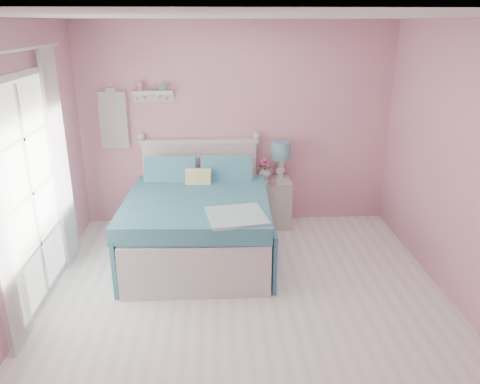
{
  "coord_description": "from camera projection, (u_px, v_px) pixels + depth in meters",
  "views": [
    {
      "loc": [
        -0.25,
        -3.71,
        2.56
      ],
      "look_at": [
        -0.01,
        1.2,
        0.77
      ],
      "focal_mm": 35.0,
      "sensor_mm": 36.0,
      "label": 1
    }
  ],
  "objects": [
    {
      "name": "nightstand",
      "position": [
        273.0,
        203.0,
        6.17
      ],
      "size": [
        0.44,
        0.44,
        0.64
      ],
      "color": "beige",
      "rests_on": "floor"
    },
    {
      "name": "wall_shelf",
      "position": [
        153.0,
        93.0,
        5.78
      ],
      "size": [
        0.5,
        0.15,
        0.25
      ],
      "color": "silver",
      "rests_on": "room_shell"
    },
    {
      "name": "french_door",
      "position": [
        31.0,
        194.0,
        4.28
      ],
      "size": [
        0.04,
        1.32,
        2.16
      ],
      "color": "silver",
      "rests_on": "floor"
    },
    {
      "name": "hanging_dress",
      "position": [
        113.0,
        120.0,
        5.86
      ],
      "size": [
        0.34,
        0.03,
        0.72
      ],
      "primitive_type": "cube",
      "color": "white",
      "rests_on": "room_shell"
    },
    {
      "name": "floor",
      "position": [
        247.0,
        313.0,
        4.36
      ],
      "size": [
        4.5,
        4.5,
        0.0
      ],
      "primitive_type": "plane",
      "color": "silver",
      "rests_on": "ground"
    },
    {
      "name": "vase",
      "position": [
        265.0,
        172.0,
        6.08
      ],
      "size": [
        0.2,
        0.2,
        0.17
      ],
      "primitive_type": "imported",
      "rotation": [
        0.0,
        0.0,
        -0.21
      ],
      "color": "silver",
      "rests_on": "nightstand"
    },
    {
      "name": "table_lamp",
      "position": [
        281.0,
        153.0,
        5.99
      ],
      "size": [
        0.25,
        0.25,
        0.49
      ],
      "color": "white",
      "rests_on": "nightstand"
    },
    {
      "name": "teacup",
      "position": [
        272.0,
        181.0,
        5.89
      ],
      "size": [
        0.12,
        0.12,
        0.08
      ],
      "primitive_type": "imported",
      "rotation": [
        0.0,
        0.0,
        -0.26
      ],
      "color": "#CB8897",
      "rests_on": "nightstand"
    },
    {
      "name": "room_shell",
      "position": [
        248.0,
        149.0,
        3.82
      ],
      "size": [
        4.5,
        4.5,
        4.5
      ],
      "color": "pink",
      "rests_on": "floor"
    },
    {
      "name": "curtain_far",
      "position": [
        60.0,
        161.0,
        4.95
      ],
      "size": [
        0.04,
        0.4,
        2.32
      ],
      "primitive_type": "cube",
      "color": "white",
      "rests_on": "floor"
    },
    {
      "name": "bed",
      "position": [
        198.0,
        222.0,
        5.39
      ],
      "size": [
        1.63,
        2.0,
        1.14
      ],
      "rotation": [
        0.0,
        0.0,
        -0.04
      ],
      "color": "silver",
      "rests_on": "floor"
    },
    {
      "name": "roses",
      "position": [
        265.0,
        163.0,
        6.04
      ],
      "size": [
        0.14,
        0.11,
        0.12
      ],
      "color": "#CA457A",
      "rests_on": "vase"
    }
  ]
}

